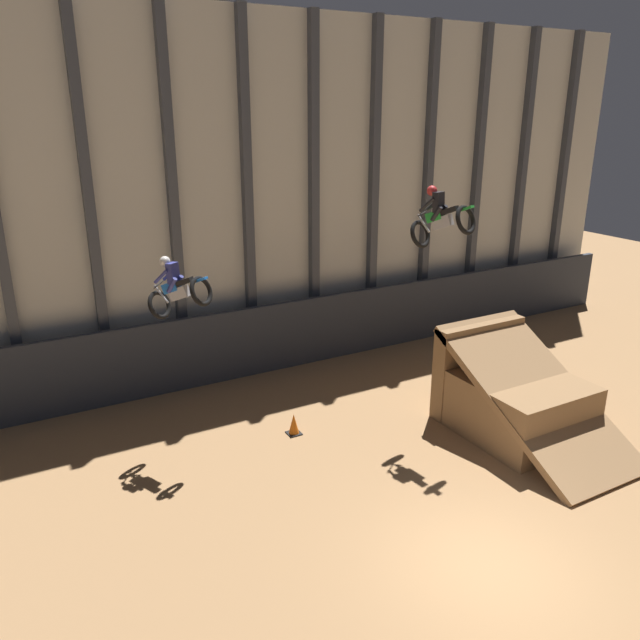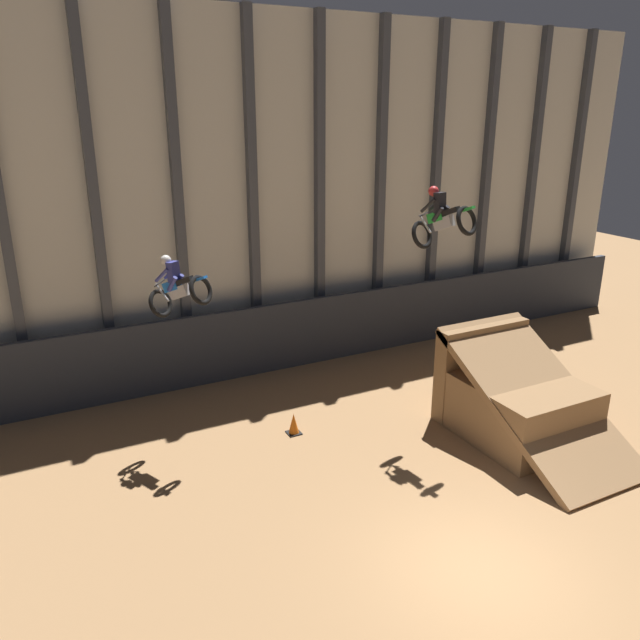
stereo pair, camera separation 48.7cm
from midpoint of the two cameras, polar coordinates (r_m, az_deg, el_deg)
The scene contains 7 objects.
ground_plane at distance 13.06m, azimuth 15.56°, elevation -21.25°, with size 60.00×60.00×0.00m, color #9E754C.
arena_back_wall at distance 19.94m, azimuth -5.64°, elevation 10.93°, with size 32.00×0.40×11.09m.
lower_barrier at distance 20.30m, azimuth -4.40°, elevation -1.76°, with size 31.36×0.20×2.27m.
dirt_ramp at distance 17.47m, azimuth 17.93°, elevation -6.86°, with size 2.86×4.96×2.81m.
rider_bike_left_air at distance 15.41m, azimuth -12.04°, elevation 2.89°, with size 1.55×1.79×1.65m.
rider_bike_right_air at distance 15.88m, azimuth 11.94°, elevation 9.03°, with size 1.16×1.81×1.65m.
traffic_cone_near_ramp at distance 16.82m, azimuth -1.58°, elevation -9.49°, with size 0.36×0.36×0.58m.
Camera 2 is at (-7.06, -7.13, 8.28)m, focal length 35.00 mm.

